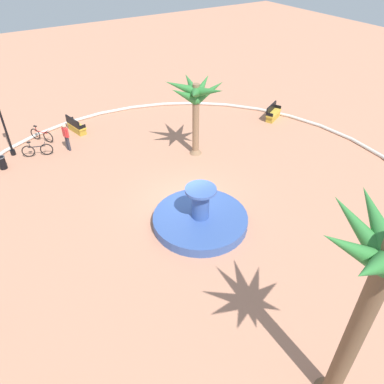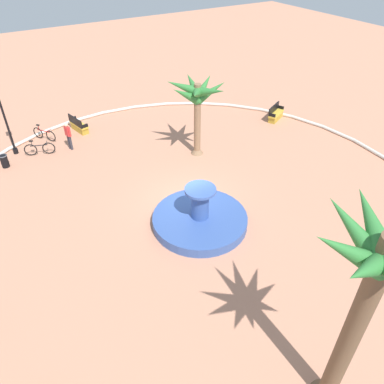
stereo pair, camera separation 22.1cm
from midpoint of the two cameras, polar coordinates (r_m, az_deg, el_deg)
The scene contains 12 objects.
ground_plane at distance 17.77m, azimuth -0.86°, elevation -1.73°, with size 80.00×80.00×0.00m, color tan.
plaza_curb at distance 17.71m, azimuth -0.87°, elevation -1.48°, with size 23.82×23.82×0.20m, color silver.
fountain at distance 16.43m, azimuth 0.90°, elevation -4.16°, with size 4.21×4.21×1.95m.
palm_tree_near_fountain at distance 8.82m, azimuth 26.46°, elevation -12.08°, with size 3.30×3.31×6.44m.
palm_tree_by_curb at distance 20.18m, azimuth 0.27°, elevation 14.41°, with size 3.21×3.43×4.41m.
bench_north at distance 25.03m, azimuth -17.66°, elevation 9.55°, with size 0.82×1.67×1.00m.
bench_southwest at distance 26.19m, azimuth 12.15°, elevation 11.67°, with size 1.65×1.16×1.00m.
lamppost at distance 22.85m, azimuth -27.83°, elevation 10.89°, with size 0.32×0.32×4.56m.
trash_bin at distance 22.63m, azimuth -27.53°, elevation 4.08°, with size 0.46×0.46×0.73m.
bicycle_red_frame at distance 23.05m, azimuth -23.03°, elevation 6.00°, with size 1.64×0.67×0.94m.
bicycle_by_lamppost at distance 24.65m, azimuth -22.44°, elevation 8.12°, with size 1.02×1.45×0.94m.
person_cyclist_helmet at distance 22.79m, azimuth -19.12°, elevation 8.21°, with size 0.29×0.51×1.67m.
Camera 1 is at (7.28, 11.92, 10.99)m, focal length 34.55 mm.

